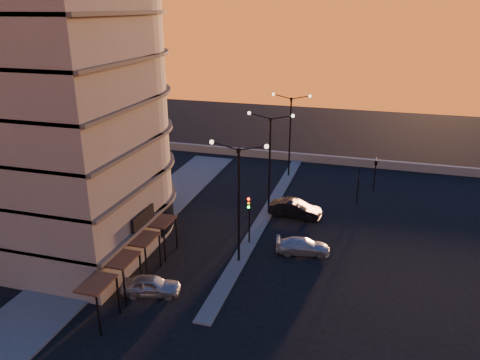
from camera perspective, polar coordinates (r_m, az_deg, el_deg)
name	(u,v)px	position (r m, az deg, el deg)	size (l,w,h in m)	color
ground	(239,261)	(36.46, -0.15, -9.88)	(120.00, 120.00, 0.00)	black
sidewalk_west	(140,222)	(43.41, -12.04, -5.05)	(5.00, 40.00, 0.12)	#51514E
median	(269,210)	(45.06, 3.50, -3.63)	(1.20, 36.00, 0.12)	#51514E
parapet	(313,158)	(59.36, 8.94, 2.63)	(44.00, 0.50, 1.00)	slate
building	(63,97)	(38.52, -20.82, 9.42)	(14.35, 17.08, 25.00)	slate
streetlamp_near	(239,194)	(33.99, -0.16, -1.71)	(4.32, 0.32, 9.51)	black
streetlamp_mid	(270,155)	(43.11, 3.66, 3.10)	(4.32, 0.32, 9.51)	black
streetlamp_far	(290,129)	(52.55, 6.14, 6.21)	(4.32, 0.32, 9.51)	black
traffic_light_main	(249,212)	(37.59, 1.10, -3.95)	(0.28, 0.44, 4.25)	black
signal_east_a	(358,186)	(47.14, 14.19, -0.67)	(0.13, 0.16, 3.60)	black
signal_east_b	(376,163)	(50.53, 16.25, 1.96)	(0.42, 1.99, 3.60)	black
car_hatchback	(151,285)	(32.98, -10.81, -12.50)	(1.59, 3.96, 1.35)	#9FA2A6
car_sedan	(295,209)	(43.65, 6.73, -3.52)	(1.67, 4.78, 1.57)	black
car_wagon	(303,246)	(37.63, 7.69, -7.98)	(1.72, 4.23, 1.23)	#A4A6AC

